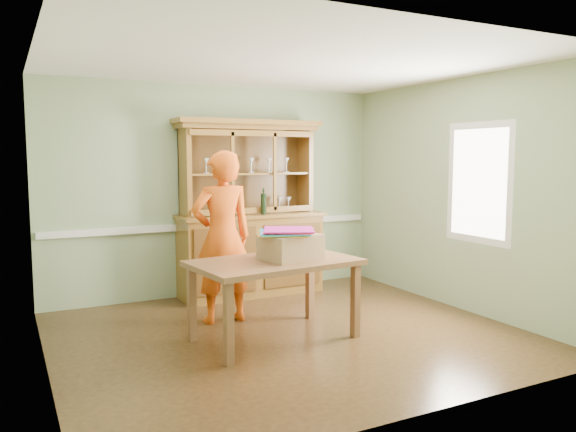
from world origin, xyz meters
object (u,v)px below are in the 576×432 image
dining_table (274,269)px  person (222,237)px  china_hutch (250,234)px  cardboard_box (290,247)px

dining_table → person: (-0.24, 0.79, 0.23)m
china_hutch → dining_table: (-0.51, -1.80, -0.09)m
cardboard_box → person: 0.92m
china_hutch → dining_table: size_ratio=1.35×
cardboard_box → person: (-0.40, 0.83, 0.01)m
china_hutch → cardboard_box: (-0.36, -1.84, 0.12)m
china_hutch → dining_table: bearing=-105.9°
china_hutch → cardboard_box: bearing=-101.0°
cardboard_box → china_hutch: bearing=79.0°
cardboard_box → person: bearing=115.5°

